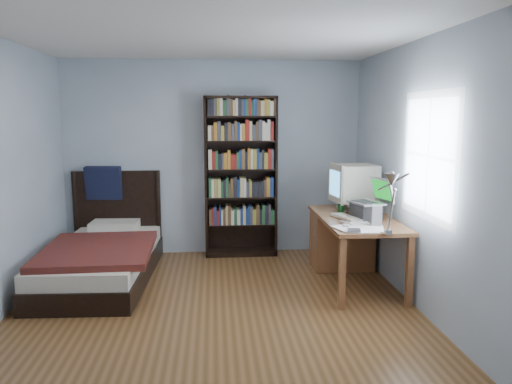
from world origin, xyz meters
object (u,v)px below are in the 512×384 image
(soda_can, at_px, (341,208))
(bookshelf, at_px, (241,177))
(laptop, at_px, (368,208))
(desk_lamp, at_px, (392,186))
(crt_monitor, at_px, (353,184))
(desk, at_px, (345,237))
(keyboard, at_px, (347,217))
(bed, at_px, (103,256))
(speaker, at_px, (377,216))

(soda_can, distance_m, bookshelf, 1.47)
(laptop, height_order, desk_lamp, desk_lamp)
(crt_monitor, height_order, bookshelf, bookshelf)
(desk, xyz_separation_m, keyboard, (-0.12, -0.48, 0.33))
(desk_lamp, xyz_separation_m, bed, (-2.70, 1.56, -0.98))
(desk, height_order, keyboard, keyboard)
(crt_monitor, distance_m, speaker, 0.85)
(desk, distance_m, keyboard, 0.59)
(speaker, height_order, bed, bed)
(laptop, height_order, speaker, laptop)
(keyboard, bearing_deg, desk_lamp, -103.51)
(desk, height_order, bed, bed)
(keyboard, height_order, soda_can, soda_can)
(desk, bearing_deg, keyboard, -104.16)
(soda_can, xyz_separation_m, bookshelf, (-1.05, 1.00, 0.24))
(bed, bearing_deg, speaker, -16.30)
(crt_monitor, height_order, bed, crt_monitor)
(speaker, relative_size, bookshelf, 0.10)
(desk, distance_m, crt_monitor, 0.62)
(keyboard, height_order, speaker, speaker)
(keyboard, bearing_deg, crt_monitor, 50.02)
(laptop, distance_m, bed, 2.95)
(desk_lamp, bearing_deg, desk, 88.34)
(desk, distance_m, bed, 2.75)
(bookshelf, bearing_deg, laptop, -46.17)
(desk, relative_size, laptop, 3.49)
(soda_can, bearing_deg, desk, 58.69)
(desk_lamp, height_order, soda_can, desk_lamp)
(desk_lamp, xyz_separation_m, soda_can, (-0.06, 1.37, -0.44))
(speaker, bearing_deg, bookshelf, 143.52)
(bed, bearing_deg, laptop, -10.01)
(bookshelf, bearing_deg, keyboard, -51.26)
(soda_can, relative_size, bed, 0.05)
(desk, relative_size, soda_can, 13.52)
(desk_lamp, distance_m, bed, 3.27)
(keyboard, bearing_deg, desk, 58.25)
(crt_monitor, distance_m, desk_lamp, 1.58)
(bed, bearing_deg, bookshelf, 26.97)
(crt_monitor, distance_m, bed, 2.93)
(laptop, relative_size, speaker, 2.20)
(laptop, distance_m, speaker, 0.33)
(laptop, height_order, soda_can, laptop)
(speaker, bearing_deg, bed, 179.91)
(desk_lamp, height_order, speaker, desk_lamp)
(soda_can, height_order, bed, bed)
(desk_lamp, relative_size, speaker, 3.16)
(keyboard, distance_m, speaker, 0.41)
(desk_lamp, bearing_deg, crt_monitor, 85.39)
(desk, distance_m, desk_lamp, 1.75)
(laptop, bearing_deg, soda_can, 123.24)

